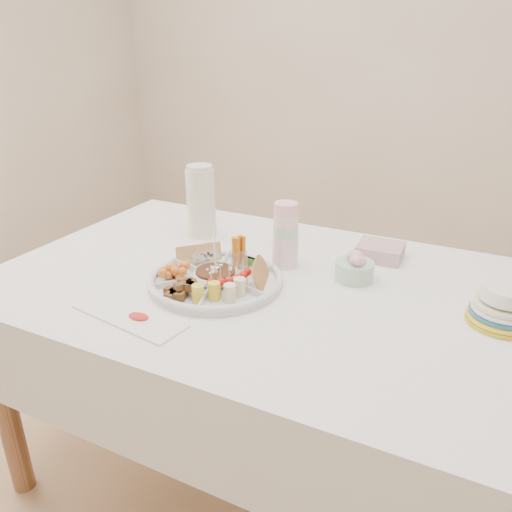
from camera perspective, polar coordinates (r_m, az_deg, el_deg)
The scene contains 17 objects.
floor at distance 1.94m, azimuth -0.30°, elevation -23.01°, with size 4.00×4.00×0.00m, color tan.
wall_back at distance 3.25m, azimuth 16.92°, elevation 21.50°, with size 4.00×0.02×2.70m, color beige.
dining_table at distance 1.69m, azimuth -0.33°, elevation -14.12°, with size 1.52×1.02×0.76m, color white.
party_tray at distance 1.44m, azimuth -4.62°, elevation -2.47°, with size 0.38×0.38×0.04m, color silver.
bean_dip at distance 1.44m, azimuth -4.63°, elevation -2.20°, with size 0.11×0.11×0.04m, color #3C180E.
tortillas at distance 1.41m, azimuth 0.49°, elevation -2.08°, with size 0.10×0.10×0.06m, color #BB713C, non-canonical shape.
carrot_cucumber at distance 1.51m, azimuth -1.26°, elevation 0.60°, with size 0.11×0.11×0.10m, color orange, non-canonical shape.
pita_raisins at distance 1.55m, azimuth -5.99°, elevation 0.22°, with size 0.12×0.12×0.06m, color #DEC172, non-canonical shape.
cherries at distance 1.47m, azimuth -9.56°, elevation -1.61°, with size 0.12×0.12×0.05m, color gold, non-canonical shape.
granola_chunks at distance 1.36m, azimuth -8.45°, elevation -3.80°, with size 0.10×0.10×0.05m, color #46220F, non-canonical shape.
banana_tomato at distance 1.31m, azimuth -3.09°, elevation -3.37°, with size 0.11×0.11×0.09m, color #FCF793, non-canonical shape.
cup_stack at distance 1.53m, azimuth 3.41°, elevation 2.71°, with size 0.08×0.08×0.22m, color #AEBEA9.
thermos at distance 1.78m, azimuth -6.31°, elevation 6.31°, with size 0.10×0.10×0.26m, color silver.
flower_bowl at distance 1.49m, azimuth 11.21°, elevation -1.19°, with size 0.11×0.11×0.08m, color #7DB195.
napkin_stack at distance 1.66m, azimuth 14.00°, elevation 0.53°, with size 0.14×0.12×0.05m, color #C59AA0.
plate_stack at distance 1.38m, azimuth 26.50°, elevation -4.94°, with size 0.17×0.17×0.11m, color gold.
placemat at distance 1.32m, azimuth -14.27°, elevation -6.65°, with size 0.32×0.11×0.01m, color white.
Camera 1 is at (0.60, -1.19, 1.41)m, focal length 35.00 mm.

